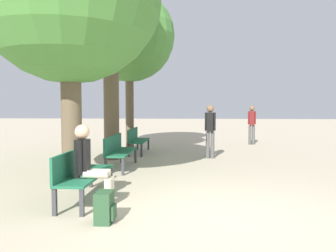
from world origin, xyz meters
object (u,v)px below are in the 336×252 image
at_px(bench_row_0, 81,171).
at_px(bench_row_1, 118,149).
at_px(backpack, 105,207).
at_px(bench_row_2, 137,139).
at_px(pedestrian_near, 210,128).
at_px(pedestrian_mid, 252,122).
at_px(tree_row_1, 110,9).
at_px(person_seated, 90,162).
at_px(tree_row_2, 129,37).

relative_size(bench_row_0, bench_row_1, 1.00).
bearing_deg(backpack, bench_row_2, 95.81).
distance_m(pedestrian_near, pedestrian_mid, 4.35).
distance_m(bench_row_1, pedestrian_near, 3.07).
bearing_deg(bench_row_2, tree_row_1, -111.56).
xyz_separation_m(bench_row_1, pedestrian_mid, (4.39, 5.70, 0.44)).
bearing_deg(pedestrian_mid, person_seated, -115.29).
bearing_deg(tree_row_1, bench_row_1, -70.26).
distance_m(bench_row_1, pedestrian_mid, 7.21).
height_order(bench_row_2, backpack, bench_row_2).
bearing_deg(bench_row_1, backpack, -80.04).
height_order(bench_row_0, backpack, bench_row_0).
xyz_separation_m(bench_row_0, pedestrian_mid, (4.39, 8.53, 0.44)).
xyz_separation_m(bench_row_0, bench_row_1, (0.00, 2.83, 0.00)).
bearing_deg(pedestrian_near, bench_row_1, -143.22).
xyz_separation_m(bench_row_1, bench_row_2, (0.00, 2.83, 0.00)).
xyz_separation_m(person_seated, pedestrian_mid, (4.16, 8.81, 0.25)).
height_order(bench_row_1, person_seated, person_seated).
height_order(bench_row_1, bench_row_2, same).
bearing_deg(bench_row_2, bench_row_1, -90.00).
bearing_deg(pedestrian_mid, bench_row_0, -117.24).
xyz_separation_m(backpack, pedestrian_mid, (3.71, 9.61, 0.72)).
xyz_separation_m(pedestrian_near, pedestrian_mid, (1.96, 3.88, -0.00)).
bearing_deg(bench_row_1, pedestrian_near, 36.78).
bearing_deg(person_seated, pedestrian_near, 65.93).
bearing_deg(bench_row_2, backpack, -84.19).
bearing_deg(person_seated, bench_row_2, 92.25).
relative_size(bench_row_2, tree_row_1, 0.30).
height_order(bench_row_2, pedestrian_mid, pedestrian_mid).
relative_size(pedestrian_near, pedestrian_mid, 1.00).
bearing_deg(person_seated, tree_row_1, 99.47).
bearing_deg(bench_row_0, bench_row_2, 90.00).
distance_m(person_seated, pedestrian_near, 5.40).
distance_m(bench_row_1, bench_row_2, 2.83).
distance_m(bench_row_2, backpack, 6.78).
distance_m(person_seated, backpack, 1.04).
distance_m(bench_row_1, person_seated, 3.12).
bearing_deg(pedestrian_near, bench_row_2, 157.35).
distance_m(backpack, pedestrian_mid, 10.33).
distance_m(bench_row_0, person_seated, 0.40).
distance_m(tree_row_1, pedestrian_near, 4.62).
relative_size(tree_row_1, person_seated, 4.69).
relative_size(person_seated, backpack, 3.02).
distance_m(bench_row_2, tree_row_2, 4.13).
height_order(bench_row_2, tree_row_1, tree_row_1).
bearing_deg(bench_row_1, bench_row_0, -90.00).
bearing_deg(backpack, tree_row_1, 102.74).
distance_m(bench_row_0, bench_row_1, 2.83).
height_order(bench_row_2, pedestrian_near, pedestrian_near).
height_order(bench_row_0, tree_row_1, tree_row_1).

